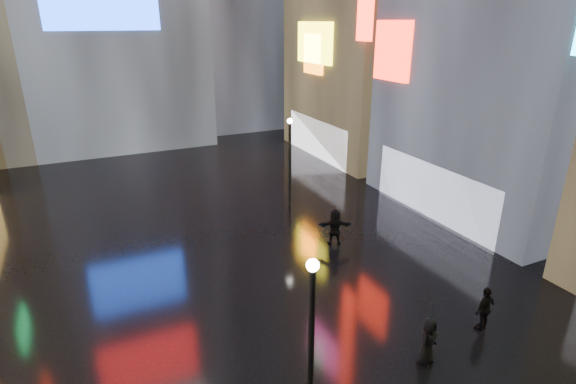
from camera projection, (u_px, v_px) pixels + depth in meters
ground at (221, 233)px, 23.04m from camera, size 140.00×140.00×0.00m
lamp_near at (311, 342)px, 10.82m from camera, size 0.30×0.30×5.20m
lamp_far at (290, 158)px, 25.25m from camera, size 0.30×0.30×5.20m
pedestrian_3 at (485, 309)px, 15.56m from camera, size 1.04×0.57×1.68m
pedestrian_4 at (428, 341)px, 14.04m from camera, size 0.93×0.77×1.63m
pedestrian_5 at (335, 227)px, 21.57m from camera, size 1.75×1.14×1.81m
umbrella_2 at (432, 308)px, 13.60m from camera, size 1.22×1.21×0.81m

